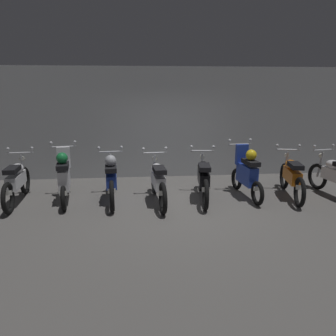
{
  "coord_description": "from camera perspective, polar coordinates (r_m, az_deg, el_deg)",
  "views": [
    {
      "loc": [
        -0.9,
        -6.34,
        2.45
      ],
      "look_at": [
        -0.29,
        0.47,
        0.75
      ],
      "focal_mm": 34.25,
      "sensor_mm": 36.0,
      "label": 1
    }
  ],
  "objects": [
    {
      "name": "motorbike_slot_2",
      "position": [
        7.2,
        -10.06,
        -1.75
      ],
      "size": [
        0.59,
        1.95,
        1.15
      ],
      "color": "black",
      "rests_on": "ground"
    },
    {
      "name": "motorbike_slot_4",
      "position": [
        7.26,
        6.32,
        -1.78
      ],
      "size": [
        0.59,
        1.95,
        1.15
      ],
      "color": "black",
      "rests_on": "ground"
    },
    {
      "name": "motorbike_slot_6",
      "position": [
        7.89,
        21.15,
        -1.36
      ],
      "size": [
        0.63,
        1.93,
        1.15
      ],
      "color": "black",
      "rests_on": "ground"
    },
    {
      "name": "motorbike_slot_5",
      "position": [
        7.58,
        13.8,
        -0.83
      ],
      "size": [
        0.59,
        1.68,
        1.29
      ],
      "color": "black",
      "rests_on": "ground"
    },
    {
      "name": "motorbike_slot_0",
      "position": [
        7.74,
        -25.34,
        -2.07
      ],
      "size": [
        0.59,
        1.95,
        1.15
      ],
      "color": "black",
      "rests_on": "ground"
    },
    {
      "name": "motorbike_slot_3",
      "position": [
        6.99,
        -1.78,
        -2.3
      ],
      "size": [
        0.59,
        1.95,
        1.15
      ],
      "color": "black",
      "rests_on": "ground"
    },
    {
      "name": "ground_plane",
      "position": [
        6.86,
        2.77,
        -7.0
      ],
      "size": [
        80.0,
        80.0,
        0.0
      ],
      "primitive_type": "plane",
      "color": "#565451"
    },
    {
      "name": "motorbike_slot_1",
      "position": [
        7.4,
        -18.0,
        -1.46
      ],
      "size": [
        0.58,
        1.67,
        1.29
      ],
      "color": "black",
      "rests_on": "ground"
    },
    {
      "name": "back_wall",
      "position": [
        9.08,
        0.58,
        8.04
      ],
      "size": [
        16.0,
        0.3,
        3.03
      ],
      "primitive_type": "cube",
      "color": "#9EA0A3",
      "rests_on": "ground"
    }
  ]
}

